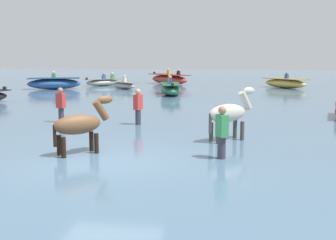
{
  "coord_description": "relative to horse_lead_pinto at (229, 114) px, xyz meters",
  "views": [
    {
      "loc": [
        2.9,
        -9.92,
        2.92
      ],
      "look_at": [
        1.04,
        3.29,
        0.84
      ],
      "focal_mm": 46.72,
      "sensor_mm": 36.0,
      "label": 1
    }
  ],
  "objects": [
    {
      "name": "ground_plane",
      "position": [
        -2.91,
        -2.83,
        -1.11
      ],
      "size": [
        120.0,
        120.0,
        0.0
      ],
      "primitive_type": "plane",
      "color": "#666051"
    },
    {
      "name": "boat_far_offshore",
      "position": [
        -9.68,
        20.04,
        -0.5
      ],
      "size": [
        2.73,
        2.46,
        1.01
      ],
      "color": "#B2AD9E",
      "rests_on": "water_surface"
    },
    {
      "name": "boat_near_port",
      "position": [
        -3.56,
        13.57,
        -0.43
      ],
      "size": [
        1.81,
        3.46,
        1.16
      ],
      "color": "#337556",
      "rests_on": "water_surface"
    },
    {
      "name": "boat_distant_east",
      "position": [
        3.99,
        19.82,
        -0.43
      ],
      "size": [
        3.33,
        3.31,
        1.17
      ],
      "color": "gold",
      "rests_on": "water_surface"
    },
    {
      "name": "boat_distant_west",
      "position": [
        -12.19,
        16.46,
        -0.38
      ],
      "size": [
        3.9,
        2.41,
        1.27
      ],
      "color": "#28518E",
      "rests_on": "water_surface"
    },
    {
      "name": "horse_trailing_bay",
      "position": [
        -3.74,
        -2.25,
        -0.05
      ],
      "size": [
        1.41,
        1.33,
        1.8
      ],
      "color": "brown",
      "rests_on": "ground"
    },
    {
      "name": "person_spectator_far",
      "position": [
        -3.23,
        2.45,
        -0.25
      ],
      "size": [
        0.31,
        0.37,
        1.63
      ],
      "color": "#383842",
      "rests_on": "ground"
    },
    {
      "name": "boat_far_inshore",
      "position": [
        -7.44,
        17.56,
        -0.52
      ],
      "size": [
        2.37,
        2.21,
        0.97
      ],
      "color": "#B2AD9E",
      "rests_on": "water_surface"
    },
    {
      "name": "water_surface",
      "position": [
        -2.91,
        7.17,
        -0.95
      ],
      "size": [
        90.0,
        90.0,
        0.34
      ],
      "primitive_type": "cube",
      "color": "slate",
      "rests_on": "ground"
    },
    {
      "name": "person_onlooker_right",
      "position": [
        -6.15,
        2.53,
        -0.25
      ],
      "size": [
        0.37,
        0.3,
        1.63
      ],
      "color": "#383842",
      "rests_on": "ground"
    },
    {
      "name": "boat_near_starboard",
      "position": [
        -4.84,
        22.22,
        -0.37
      ],
      "size": [
        3.96,
        3.85,
        1.28
      ],
      "color": "#BC382D",
      "rests_on": "water_surface"
    },
    {
      "name": "horse_lead_pinto",
      "position": [
        0.0,
        0.0,
        0.0
      ],
      "size": [
        1.5,
        1.37,
        1.88
      ],
      "color": "beige",
      "rests_on": "ground"
    },
    {
      "name": "person_wading_mid",
      "position": [
        -0.16,
        -2.24,
        -0.25
      ],
      "size": [
        0.33,
        0.38,
        1.63
      ],
      "color": "#383842",
      "rests_on": "ground"
    }
  ]
}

